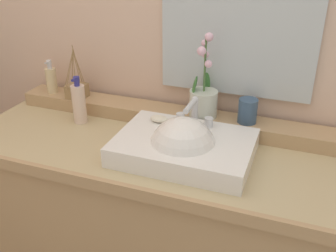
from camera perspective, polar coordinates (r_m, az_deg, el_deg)
vanity_cabinet at (r=1.72m, az=-1.40°, el=-15.29°), size 1.49×0.56×0.86m
back_ledge at (r=1.63m, az=1.04°, el=1.37°), size 1.40×0.13×0.06m
sink_basin at (r=1.38m, az=2.25°, el=-3.25°), size 0.47×0.34×0.27m
soap_bar at (r=1.48m, az=-1.29°, el=1.03°), size 0.07×0.04×0.02m
potted_plant at (r=1.54m, az=5.15°, el=4.12°), size 0.11×0.12×0.33m
soap_dispenser at (r=1.85m, az=-16.57°, el=6.48°), size 0.05×0.05×0.15m
tumbler_cup at (r=1.53m, az=11.48°, el=2.16°), size 0.07×0.07×0.09m
reed_diffuser at (r=1.77m, az=-13.07°, el=5.06°), size 0.08×0.11×0.24m
lotion_bottle at (r=1.65m, az=-12.79°, el=3.26°), size 0.06×0.06×0.20m
mirror at (r=1.52m, az=10.06°, el=13.26°), size 0.59×0.02×0.49m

